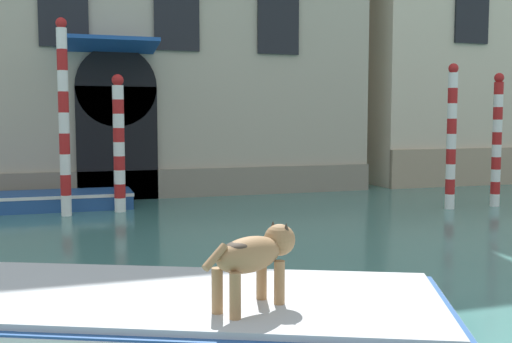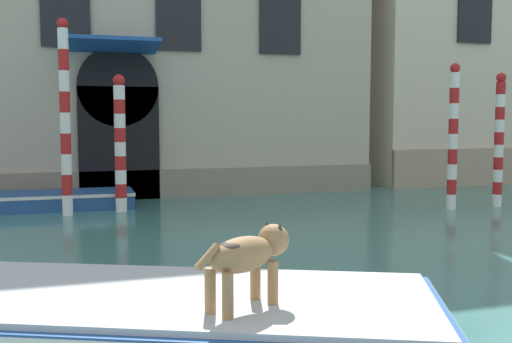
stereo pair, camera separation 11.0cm
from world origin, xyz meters
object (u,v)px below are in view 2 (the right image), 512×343
Objects in this scene: mooring_pole_1 at (453,136)px; mooring_pole_0 at (65,117)px; dog_on_deck at (248,254)px; boat_moored_near_palazzo at (39,200)px; boat_foreground at (130,316)px; mooring_pole_3 at (120,143)px; mooring_pole_4 at (499,139)px.

mooring_pole_0 is at bearing 168.57° from mooring_pole_1.
dog_on_deck is 10.85m from boat_moored_near_palazzo.
boat_foreground is 1.49m from dog_on_deck.
dog_on_deck is 0.22× the size of mooring_pole_0.
mooring_pole_4 is (9.32, -2.04, 0.05)m from mooring_pole_3.
mooring_pole_4 is at bearing -12.33° from mooring_pole_3.
boat_foreground is 9.85m from boat_moored_near_palazzo.
mooring_pole_1 reaches higher than dog_on_deck.
mooring_pole_3 is (-0.37, 9.64, 0.65)m from dog_on_deck.
mooring_pole_4 is at bearing 58.14° from boat_foreground.
dog_on_deck is 0.28× the size of mooring_pole_1.
boat_foreground is 12.13m from mooring_pole_4.
mooring_pole_1 is 1.41m from mooring_pole_4.
dog_on_deck is (1.00, -0.81, 0.74)m from boat_foreground.
mooring_pole_1 is 1.09× the size of mooring_pole_3.
mooring_pole_0 is (-0.62, 8.59, 2.00)m from boat_foreground.
dog_on_deck is 11.76m from mooring_pole_4.
dog_on_deck is at bearing -15.23° from boat_foreground.
mooring_pole_3 is at bearing 165.25° from mooring_pole_1.
mooring_pole_3 reaches higher than boat_foreground.
boat_moored_near_palazzo is 1.39× the size of mooring_pole_3.
boat_moored_near_palazzo is (-1.29, 9.76, -0.06)m from boat_foreground.
mooring_pole_4 reaches higher than mooring_pole_3.
mooring_pole_1 reaches higher than mooring_pole_3.
boat_foreground is at bearing -85.89° from mooring_pole_0.
boat_foreground is 6.49× the size of dog_on_deck.
boat_foreground is 1.44× the size of boat_moored_near_palazzo.
boat_moored_near_palazzo is at bearing 73.51° from dog_on_deck.
mooring_pole_3 is (1.25, 0.23, -0.62)m from mooring_pole_0.
mooring_pole_3 is 9.54m from mooring_pole_4.
dog_on_deck is 9.63m from mooring_pole_0.
dog_on_deck is at bearing -134.96° from mooring_pole_1.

